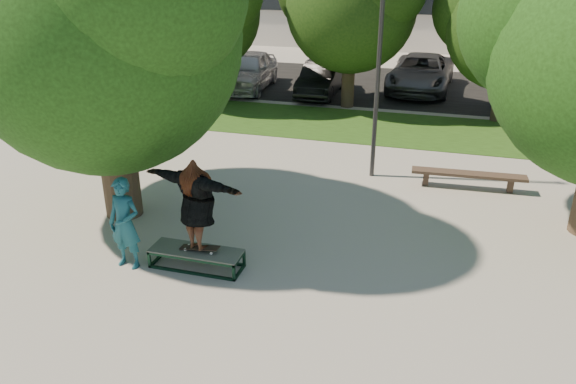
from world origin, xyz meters
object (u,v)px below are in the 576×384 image
(car_silver_a, at_px, (248,71))
(car_dark, at_px, (321,79))
(bystander, at_px, (125,223))
(lamppost, at_px, (379,59))
(bench, at_px, (468,175))
(car_grey, at_px, (421,73))
(grind_box, at_px, (197,258))
(tree_left, at_px, (99,17))
(car_silver_b, at_px, (534,82))

(car_silver_a, xyz_separation_m, car_dark, (3.31, -0.18, -0.14))
(bystander, bearing_deg, lamppost, 62.25)
(car_dark, bearing_deg, bystander, -93.17)
(lamppost, height_order, bystander, lamppost)
(bench, relative_size, car_grey, 0.53)
(grind_box, bearing_deg, bench, 47.42)
(lamppost, distance_m, grind_box, 6.94)
(bench, distance_m, car_silver_a, 12.83)
(bystander, bearing_deg, grind_box, 18.15)
(tree_left, xyz_separation_m, lamppost, (5.29, 3.91, -1.27))
(car_silver_a, height_order, car_dark, car_silver_a)
(bench, distance_m, car_dark, 10.54)
(tree_left, distance_m, bench, 9.53)
(lamppost, distance_m, bench, 3.75)
(bench, bearing_deg, grind_box, -135.63)
(bystander, height_order, car_grey, bystander)
(bystander, xyz_separation_m, bench, (6.36, 5.82, -0.55))
(bystander, relative_size, bench, 0.64)
(bench, bearing_deg, lamppost, 171.95)
(tree_left, xyz_separation_m, grind_box, (2.73, -1.83, -4.23))
(bench, bearing_deg, tree_left, -157.73)
(grind_box, relative_size, car_silver_b, 0.33)
(grind_box, height_order, bystander, bystander)
(lamppost, relative_size, car_grey, 1.12)
(tree_left, relative_size, grind_box, 3.95)
(lamppost, relative_size, car_silver_b, 1.13)
(car_silver_b, bearing_deg, car_grey, 167.29)
(car_silver_a, bearing_deg, lamppost, -56.54)
(car_silver_a, xyz_separation_m, car_grey, (7.25, 1.84, -0.05))
(grind_box, distance_m, bench, 7.49)
(bystander, bearing_deg, car_dark, 93.09)
(grind_box, bearing_deg, car_silver_b, 64.16)
(lamppost, relative_size, car_dark, 1.49)
(lamppost, xyz_separation_m, car_silver_b, (5.00, 9.89, -2.36))
(lamppost, height_order, bench, lamppost)
(tree_left, distance_m, car_silver_a, 13.17)
(bystander, bearing_deg, tree_left, 128.72)
(tree_left, distance_m, bystander, 4.35)
(car_silver_a, relative_size, car_dark, 1.16)
(car_grey, bearing_deg, car_silver_a, -163.42)
(tree_left, height_order, car_silver_a, tree_left)
(tree_left, bearing_deg, bystander, -56.14)
(grind_box, relative_size, bystander, 0.98)
(car_grey, height_order, car_silver_b, car_silver_b)
(bench, bearing_deg, car_grey, 97.36)
(bench, relative_size, car_silver_b, 0.53)
(car_silver_a, bearing_deg, bench, -48.27)
(bench, relative_size, car_dark, 0.70)
(lamppost, xyz_separation_m, grind_box, (-2.57, -5.73, -2.96))
(bench, xyz_separation_m, car_dark, (-5.91, 8.72, 0.31))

